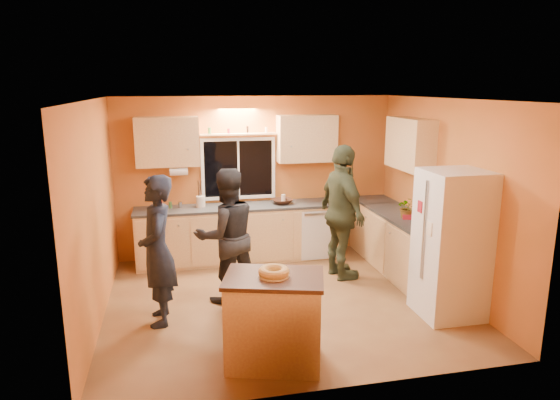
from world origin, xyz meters
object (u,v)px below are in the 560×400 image
object	(u,v)px
person_center	(227,236)
refrigerator	(451,244)
person_left	(157,251)
person_right	(342,213)
island	(274,319)

from	to	relation	value
person_center	refrigerator	bearing A→B (deg)	144.87
person_left	person_right	distance (m)	2.72
island	person_center	distance (m)	1.71
person_right	island	bearing A→B (deg)	137.40
island	person_left	world-z (taller)	person_left
refrigerator	island	distance (m)	2.43
island	person_center	size ratio (longest dim) A/B	0.64
refrigerator	island	xyz separation A→B (m)	(-2.31, -0.64, -0.42)
refrigerator	island	size ratio (longest dim) A/B	1.61
island	person_center	world-z (taller)	person_center
person_left	person_center	size ratio (longest dim) A/B	1.01
island	refrigerator	bearing A→B (deg)	31.80
person_left	person_right	bearing A→B (deg)	107.62
refrigerator	person_right	world-z (taller)	person_right
refrigerator	person_center	size ratio (longest dim) A/B	1.03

